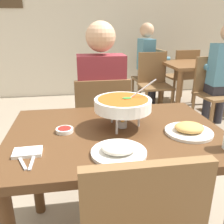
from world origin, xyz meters
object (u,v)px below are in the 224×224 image
at_px(appetizer_plate, 189,130).
at_px(dining_table_far, 199,72).
at_px(dining_table_main, 116,152).
at_px(diner_main, 101,95).
at_px(curry_bowl, 123,105).
at_px(chair_bg_middle, 212,88).
at_px(chair_bg_window, 182,73).
at_px(sauce_dish, 65,130).
at_px(chair_diner_main, 102,124).
at_px(patron_bg_left, 148,60).
at_px(rice_plate, 119,150).
at_px(chair_bg_corner, 153,80).
at_px(chair_bg_left, 153,74).
at_px(patron_bg_middle, 223,70).

bearing_deg(appetizer_plate, dining_table_far, 60.87).
distance_m(dining_table_main, diner_main, 0.73).
distance_m(diner_main, curry_bowl, 0.70).
relative_size(chair_bg_middle, chair_bg_window, 1.00).
bearing_deg(sauce_dish, chair_diner_main, 68.03).
distance_m(chair_diner_main, patron_bg_left, 2.23).
bearing_deg(dining_table_main, diner_main, 90.00).
bearing_deg(rice_plate, chair_diner_main, 88.02).
relative_size(appetizer_plate, chair_bg_corner, 0.27).
relative_size(chair_diner_main, dining_table_far, 0.90).
height_order(sauce_dish, dining_table_far, sauce_dish).
bearing_deg(rice_plate, sauce_dish, 131.44).
height_order(diner_main, chair_bg_left, diner_main).
bearing_deg(curry_bowl, patron_bg_middle, 44.83).
bearing_deg(chair_bg_corner, chair_bg_window, 33.52).
xyz_separation_m(dining_table_main, patron_bg_left, (0.98, 2.67, 0.11)).
bearing_deg(appetizer_plate, rice_plate, -158.81).
relative_size(sauce_dish, chair_bg_corner, 0.10).
bearing_deg(patron_bg_middle, sauce_dish, -139.97).
xyz_separation_m(diner_main, chair_bg_window, (1.60, 1.95, -0.24)).
bearing_deg(chair_bg_middle, chair_diner_main, -148.06).
bearing_deg(dining_table_far, curry_bowl, -126.59).
bearing_deg(curry_bowl, rice_plate, -104.43).
distance_m(sauce_dish, chair_bg_window, 3.25).
xyz_separation_m(dining_table_main, chair_bg_middle, (1.55, 1.65, -0.12)).
height_order(diner_main, rice_plate, diner_main).
xyz_separation_m(appetizer_plate, chair_bg_window, (1.24, 2.77, -0.27)).
height_order(rice_plate, patron_bg_left, patron_bg_left).
relative_size(chair_bg_left, chair_bg_corner, 1.00).
height_order(appetizer_plate, chair_bg_window, chair_bg_window).
xyz_separation_m(rice_plate, chair_bg_corner, (0.98, 2.49, -0.27)).
xyz_separation_m(appetizer_plate, dining_table_far, (1.25, 2.24, -0.16)).
relative_size(appetizer_plate, chair_bg_window, 0.27).
relative_size(appetizer_plate, chair_bg_middle, 0.27).
bearing_deg(chair_bg_corner, patron_bg_left, 85.74).
xyz_separation_m(curry_bowl, chair_bg_window, (1.56, 2.64, -0.38)).
height_order(curry_bowl, sauce_dish, curry_bowl).
bearing_deg(chair_bg_corner, patron_bg_middle, -42.80).
xyz_separation_m(sauce_dish, chair_bg_corner, (1.22, 2.22, -0.26)).
bearing_deg(chair_bg_middle, dining_table_far, 83.65).
distance_m(rice_plate, dining_table_far, 2.90).
bearing_deg(patron_bg_left, curry_bowl, -109.71).
bearing_deg(curry_bowl, chair_bg_corner, 67.54).
relative_size(curry_bowl, appetizer_plate, 1.39).
bearing_deg(rice_plate, curry_bowl, 75.57).
bearing_deg(sauce_dish, patron_bg_middle, 40.03).
height_order(sauce_dish, patron_bg_middle, patron_bg_middle).
relative_size(dining_table_main, chair_diner_main, 1.24).
bearing_deg(chair_bg_left, chair_bg_corner, -107.24).
bearing_deg(dining_table_far, patron_bg_left, 139.74).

